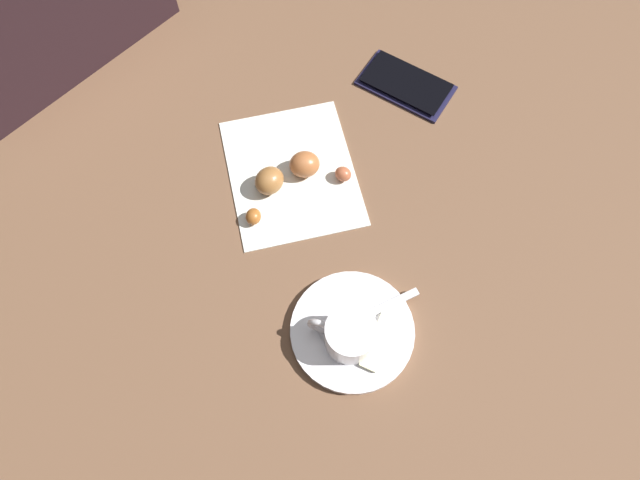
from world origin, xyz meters
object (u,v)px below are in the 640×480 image
at_px(saucer, 352,331).
at_px(espresso_cup, 349,335).
at_px(cell_phone, 406,84).
at_px(croissant, 289,176).
at_px(laptop_bag, 44,2).
at_px(sugar_packet, 378,342).
at_px(teaspoon, 353,321).
at_px(napkin, 292,172).

distance_m(saucer, espresso_cup, 0.03).
height_order(espresso_cup, cell_phone, espresso_cup).
bearing_deg(croissant, saucer, 172.85).
bearing_deg(saucer, cell_phone, -41.66).
xyz_separation_m(cell_phone, laptop_bag, (0.29, 0.40, 0.09)).
height_order(espresso_cup, laptop_bag, laptop_bag).
xyz_separation_m(espresso_cup, laptop_bag, (0.57, 0.14, 0.06)).
bearing_deg(saucer, croissant, -7.15).
bearing_deg(cell_phone, laptop_bag, 54.42).
xyz_separation_m(sugar_packet, laptop_bag, (0.59, 0.17, 0.08)).
relative_size(saucer, croissant, 0.92).
relative_size(saucer, teaspoon, 1.12).
distance_m(saucer, cell_phone, 0.37).
height_order(croissant, laptop_bag, laptop_bag).
distance_m(espresso_cup, croissant, 0.23).
distance_m(teaspoon, cell_phone, 0.36).
height_order(croissant, cell_phone, croissant).
distance_m(teaspoon, sugar_packet, 0.04).
bearing_deg(teaspoon, sugar_packet, -159.24).
xyz_separation_m(saucer, espresso_cup, (-0.01, 0.01, 0.03)).
height_order(cell_phone, laptop_bag, laptop_bag).
bearing_deg(croissant, cell_phone, -74.13).
bearing_deg(cell_phone, espresso_cup, 138.00).
bearing_deg(saucer, espresso_cup, 128.22).
bearing_deg(teaspoon, laptop_bag, 16.07).
relative_size(napkin, cell_phone, 1.34).
bearing_deg(napkin, croissant, 141.48).
bearing_deg(teaspoon, croissant, -5.92).
xyz_separation_m(espresso_cup, croissant, (0.22, -0.04, -0.02)).
bearing_deg(saucer, napkin, -9.21).
distance_m(espresso_cup, sugar_packet, 0.04).
xyz_separation_m(espresso_cup, napkin, (0.23, -0.05, -0.03)).
height_order(espresso_cup, napkin, espresso_cup).
relative_size(saucer, napkin, 0.73).
bearing_deg(sugar_packet, croissant, 51.17).
relative_size(teaspoon, napkin, 0.65).
xyz_separation_m(teaspoon, laptop_bag, (0.55, 0.16, 0.08)).
height_order(teaspoon, sugar_packet, teaspoon).
distance_m(croissant, cell_phone, 0.23).
height_order(saucer, laptop_bag, laptop_bag).
bearing_deg(espresso_cup, saucer, -51.78).
height_order(saucer, napkin, saucer).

